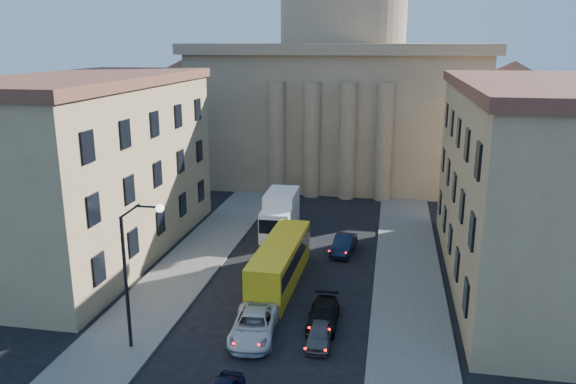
# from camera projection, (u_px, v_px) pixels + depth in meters

# --- Properties ---
(sidewalk_left) EXTENTS (5.00, 60.00, 0.15)m
(sidewalk_left) POSITION_uv_depth(u_px,v_px,m) (178.00, 277.00, 42.19)
(sidewalk_left) COLOR #5E5C56
(sidewalk_left) RESTS_ON ground
(sidewalk_right) EXTENTS (5.00, 60.00, 0.15)m
(sidewalk_right) POSITION_uv_depth(u_px,v_px,m) (409.00, 295.00, 39.19)
(sidewalk_right) COLOR #5E5C56
(sidewalk_right) RESTS_ON ground
(church) EXTENTS (68.02, 28.76, 36.60)m
(church) POSITION_uv_depth(u_px,v_px,m) (341.00, 84.00, 73.21)
(church) COLOR #836E51
(church) RESTS_ON ground
(building_left) EXTENTS (11.60, 26.60, 14.70)m
(building_left) POSITION_uv_depth(u_px,v_px,m) (93.00, 166.00, 45.59)
(building_left) COLOR tan
(building_left) RESTS_ON ground
(building_right) EXTENTS (11.60, 26.60, 14.70)m
(building_right) POSITION_uv_depth(u_px,v_px,m) (536.00, 185.00, 39.58)
(building_right) COLOR tan
(building_right) RESTS_ON ground
(street_lamp) EXTENTS (2.62, 0.44, 8.83)m
(street_lamp) POSITION_uv_depth(u_px,v_px,m) (133.00, 264.00, 31.08)
(street_lamp) COLOR black
(street_lamp) RESTS_ON ground
(car_left_mid) EXTENTS (3.04, 5.73, 1.53)m
(car_left_mid) POSITION_uv_depth(u_px,v_px,m) (254.00, 326.00, 33.54)
(car_left_mid) COLOR silver
(car_left_mid) RESTS_ON ground
(car_right_mid) EXTENTS (1.86, 4.51, 1.30)m
(car_right_mid) POSITION_uv_depth(u_px,v_px,m) (323.00, 315.00, 35.14)
(car_right_mid) COLOR black
(car_right_mid) RESTS_ON ground
(car_right_far) EXTENTS (1.50, 3.60, 1.22)m
(car_right_far) POSITION_uv_depth(u_px,v_px,m) (319.00, 334.00, 32.87)
(car_right_far) COLOR #4A4B4F
(car_right_far) RESTS_ON ground
(car_right_distant) EXTENTS (2.05, 4.62, 1.47)m
(car_right_distant) POSITION_uv_depth(u_px,v_px,m) (344.00, 245.00, 47.05)
(car_right_distant) COLOR black
(car_right_distant) RESTS_ON ground
(city_bus) EXTENTS (2.80, 11.07, 3.11)m
(city_bus) POSITION_uv_depth(u_px,v_px,m) (280.00, 261.00, 41.01)
(city_bus) COLOR yellow
(city_bus) RESTS_ON ground
(box_truck) EXTENTS (2.85, 6.91, 3.76)m
(box_truck) POSITION_uv_depth(u_px,v_px,m) (280.00, 215.00, 51.72)
(box_truck) COLOR white
(box_truck) RESTS_ON ground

